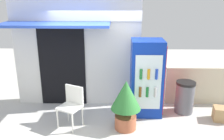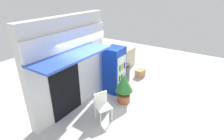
# 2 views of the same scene
# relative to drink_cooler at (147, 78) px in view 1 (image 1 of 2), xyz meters

# --- Properties ---
(ground) EXTENTS (16.00, 16.00, 0.00)m
(ground) POSITION_rel_drink_cooler_xyz_m (-1.15, -0.75, -0.94)
(ground) COLOR beige
(storefront_building) EXTENTS (3.31, 1.21, 3.21)m
(storefront_building) POSITION_rel_drink_cooler_xyz_m (-1.79, 0.60, 0.72)
(storefront_building) COLOR silver
(storefront_building) RESTS_ON ground
(drink_cooler) EXTENTS (0.78, 0.72, 1.87)m
(drink_cooler) POSITION_rel_drink_cooler_xyz_m (0.00, 0.00, 0.00)
(drink_cooler) COLOR #0C2D9E
(drink_cooler) RESTS_ON ground
(plastic_chair) EXTENTS (0.61, 0.59, 0.93)m
(plastic_chair) POSITION_rel_drink_cooler_xyz_m (-1.73, -0.63, -0.39)
(plastic_chair) COLOR white
(plastic_chair) RESTS_ON ground
(potted_plant_near_shop) EXTENTS (0.66, 0.66, 1.13)m
(potted_plant_near_shop) POSITION_rel_drink_cooler_xyz_m (-0.52, -0.74, -0.26)
(potted_plant_near_shop) COLOR #AD5B3D
(potted_plant_near_shop) RESTS_ON ground
(trash_bin) EXTENTS (0.48, 0.48, 0.82)m
(trash_bin) POSITION_rel_drink_cooler_xyz_m (0.98, 0.07, -0.53)
(trash_bin) COLOR #595960
(trash_bin) RESTS_ON ground
(stone_boundary_wall) EXTENTS (2.40, 0.24, 1.02)m
(stone_boundary_wall) POSITION_rel_drink_cooler_xyz_m (1.79, 0.67, -0.43)
(stone_boundary_wall) COLOR beige
(stone_boundary_wall) RESTS_ON ground
(cardboard_box) EXTENTS (0.49, 0.41, 0.33)m
(cardboard_box) POSITION_rel_drink_cooler_xyz_m (1.80, -0.34, -0.77)
(cardboard_box) COLOR tan
(cardboard_box) RESTS_ON ground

